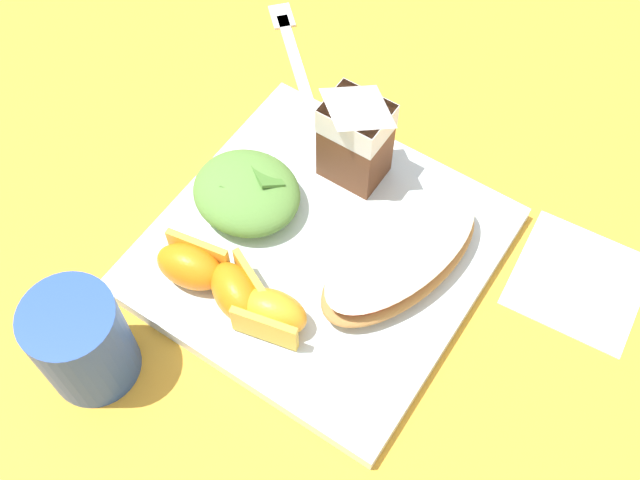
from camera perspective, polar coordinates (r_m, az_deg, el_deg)
ground at (r=0.70m, az=0.00°, el=-1.10°), size 3.00×3.00×0.00m
white_plate at (r=0.69m, az=0.00°, el=-0.77°), size 0.28×0.28×0.02m
cheesy_pizza_bread at (r=0.66m, az=5.95°, el=-1.25°), size 0.12×0.18×0.04m
green_salad_pile at (r=0.70m, az=-5.29°, el=3.69°), size 0.10×0.09×0.04m
milk_carton at (r=0.69m, az=2.67°, el=8.04°), size 0.06×0.05×0.11m
orange_wedge_front at (r=0.66m, az=-9.51°, el=-1.83°), size 0.07×0.05×0.04m
orange_wedge_middle at (r=0.65m, az=-6.07°, el=-3.83°), size 0.07×0.06×0.04m
orange_wedge_rear at (r=0.64m, az=-3.62°, el=-5.45°), size 0.07×0.05×0.04m
paper_napkin at (r=0.72m, az=18.53°, el=-2.86°), size 0.12×0.12×0.00m
metal_fork at (r=0.85m, az=-1.96°, el=13.60°), size 0.15×0.14×0.01m
drinking_blue_cup at (r=0.64m, az=-17.15°, el=-7.22°), size 0.07×0.07×0.10m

